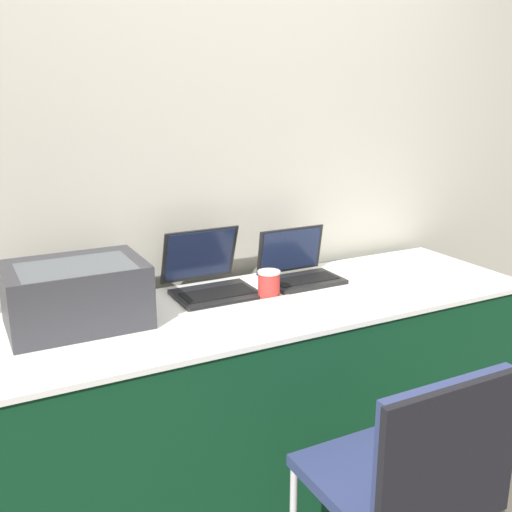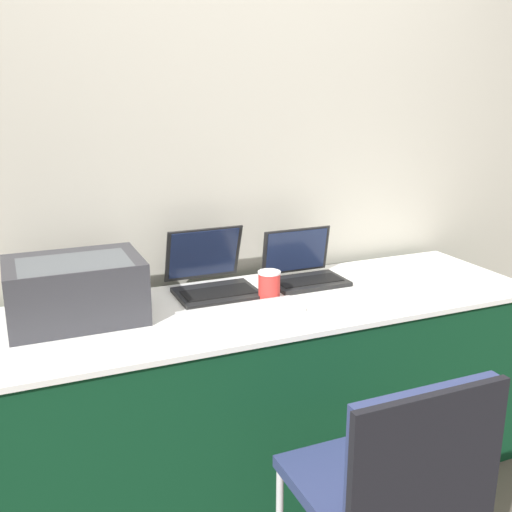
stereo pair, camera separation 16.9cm
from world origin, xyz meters
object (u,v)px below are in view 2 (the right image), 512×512
laptop_left (212,278)px  printer (75,288)px  chair (397,478)px  external_keyboard (241,312)px  coffee_cup (270,285)px  laptop_right (304,270)px

laptop_left → printer: bearing=-169.5°
laptop_left → chair: laptop_left is taller
external_keyboard → coffee_cup: 0.21m
laptop_left → external_keyboard: bearing=-87.7°
coffee_cup → printer: bearing=174.2°
laptop_left → laptop_right: bearing=-4.2°
chair → printer: bearing=126.7°
laptop_left → coffee_cup: (0.18, -0.18, 0.00)m
laptop_left → chair: bearing=-81.2°
printer → coffee_cup: size_ratio=4.11×
coffee_cup → laptop_right: bearing=33.1°
laptop_left → laptop_right: size_ratio=1.07×
printer → external_keyboard: 0.60m
coffee_cup → chair: bearing=-91.1°
printer → laptop_left: 0.56m
laptop_left → chair: 1.11m
printer → chair: bearing=-53.3°
printer → coffee_cup: printer is taller
laptop_left → laptop_right: 0.41m
printer → external_keyboard: printer is taller
laptop_left → external_keyboard: size_ratio=0.73×
chair → laptop_right: bearing=76.8°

